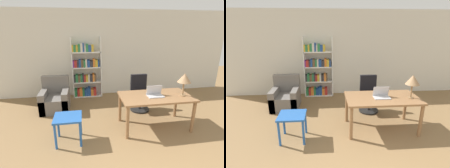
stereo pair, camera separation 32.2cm
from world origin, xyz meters
The scene contains 8 objects.
wall_back centered at (0.00, 4.53, 1.35)m, with size 8.00×0.06×2.70m.
desk centered at (0.57, 2.20, 0.64)m, with size 1.53×0.84×0.74m.
laptop centered at (0.54, 2.19, 0.79)m, with size 0.33×0.22×0.23m.
table_lamp centered at (1.14, 2.11, 1.12)m, with size 0.28×0.28×0.49m.
office_chair centered at (0.52, 3.12, 0.44)m, with size 0.52×0.52×0.95m.
side_table_blue centered at (-1.28, 1.93, 0.44)m, with size 0.52×0.47×0.54m.
armchair centered at (-1.73, 3.49, 0.28)m, with size 0.72×0.79×0.88m.
bookshelf centered at (-0.88, 4.34, 0.84)m, with size 0.92×0.28×1.89m.
Camera 1 is at (-0.94, -1.11, 2.11)m, focal length 28.00 mm.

